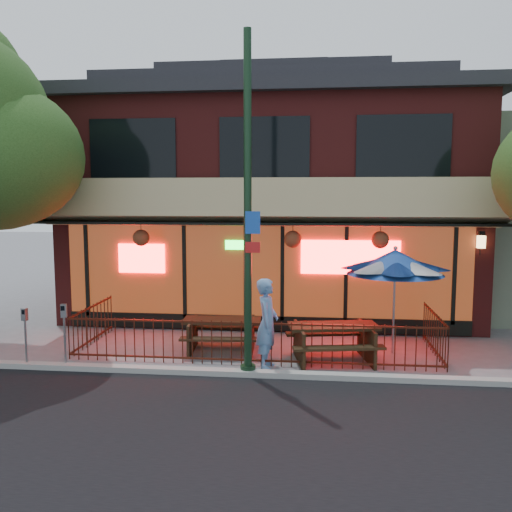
% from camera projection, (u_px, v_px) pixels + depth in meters
% --- Properties ---
extents(ground, '(80.00, 80.00, 0.00)m').
position_uv_depth(ground, '(250.00, 368.00, 11.76)').
color(ground, gray).
rests_on(ground, ground).
extents(curb, '(80.00, 0.25, 0.12)m').
position_uv_depth(curb, '(247.00, 373.00, 11.26)').
color(curb, '#999993').
rests_on(curb, ground).
extents(restaurant_building, '(12.96, 9.49, 8.05)m').
position_uv_depth(restaurant_building, '(275.00, 183.00, 18.32)').
color(restaurant_building, maroon).
rests_on(restaurant_building, ground).
extents(patio_fence, '(8.44, 2.62, 1.00)m').
position_uv_depth(patio_fence, '(253.00, 334.00, 12.19)').
color(patio_fence, '#3E170D').
rests_on(patio_fence, ground).
extents(street_light, '(0.43, 0.32, 7.00)m').
position_uv_depth(street_light, '(248.00, 225.00, 11.01)').
color(street_light, black).
rests_on(street_light, ground).
extents(picnic_table_left, '(1.94, 1.54, 0.79)m').
position_uv_depth(picnic_table_left, '(222.00, 330.00, 12.98)').
color(picnic_table_left, '#322012').
rests_on(picnic_table_left, ground).
extents(picnic_table_right, '(2.23, 1.85, 0.85)m').
position_uv_depth(picnic_table_right, '(333.00, 337.00, 12.20)').
color(picnic_table_right, black).
rests_on(picnic_table_right, ground).
extents(patio_umbrella, '(2.24, 2.24, 2.56)m').
position_uv_depth(patio_umbrella, '(395.00, 262.00, 12.65)').
color(patio_umbrella, gray).
rests_on(patio_umbrella, ground).
extents(pedestrian, '(0.52, 0.75, 1.97)m').
position_uv_depth(pedestrian, '(267.00, 323.00, 11.71)').
color(pedestrian, '#6493C9').
rests_on(pedestrian, ground).
extents(parking_meter_near, '(0.15, 0.14, 1.42)m').
position_uv_depth(parking_meter_near, '(64.00, 325.00, 11.69)').
color(parking_meter_near, gray).
rests_on(parking_meter_near, ground).
extents(parking_meter_far, '(0.13, 0.12, 1.32)m').
position_uv_depth(parking_meter_far, '(25.00, 328.00, 11.71)').
color(parking_meter_far, gray).
rests_on(parking_meter_far, ground).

